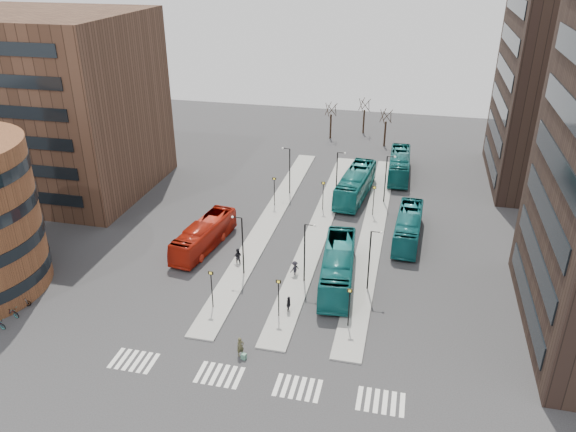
% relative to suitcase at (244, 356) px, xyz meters
% --- Properties ---
extents(ground, '(160.00, 160.00, 0.00)m').
position_rel_suitcase_xyz_m(ground, '(-0.25, -6.14, -0.24)').
color(ground, '#2A2A2C').
rests_on(ground, ground).
extents(island_left, '(2.50, 45.00, 0.15)m').
position_rel_suitcase_xyz_m(island_left, '(-4.25, 23.86, -0.17)').
color(island_left, gray).
rests_on(island_left, ground).
extents(island_mid, '(2.50, 45.00, 0.15)m').
position_rel_suitcase_xyz_m(island_mid, '(1.75, 23.86, -0.17)').
color(island_mid, gray).
rests_on(island_mid, ground).
extents(island_right, '(2.50, 45.00, 0.15)m').
position_rel_suitcase_xyz_m(island_right, '(7.75, 23.86, -0.17)').
color(island_right, gray).
rests_on(island_right, ground).
extents(suitcase, '(0.45, 0.39, 0.49)m').
position_rel_suitcase_xyz_m(suitcase, '(0.00, 0.00, 0.00)').
color(suitcase, navy).
rests_on(suitcase, ground).
extents(red_bus, '(3.94, 10.83, 2.95)m').
position_rel_suitcase_xyz_m(red_bus, '(-9.27, 16.04, 1.23)').
color(red_bus, '#AF1D0D').
rests_on(red_bus, ground).
extents(teal_bus_a, '(3.80, 12.23, 3.35)m').
position_rel_suitcase_xyz_m(teal_bus_a, '(5.44, 12.59, 1.43)').
color(teal_bus_a, '#146464').
rests_on(teal_bus_a, ground).
extents(teal_bus_b, '(4.15, 12.51, 3.42)m').
position_rel_suitcase_xyz_m(teal_bus_b, '(4.61, 33.00, 1.47)').
color(teal_bus_b, '#166F6D').
rests_on(teal_bus_b, ground).
extents(teal_bus_c, '(2.97, 10.88, 3.00)m').
position_rel_suitcase_xyz_m(teal_bus_c, '(11.58, 22.83, 1.26)').
color(teal_bus_c, '#146366').
rests_on(teal_bus_c, ground).
extents(teal_bus_d, '(2.90, 11.49, 3.19)m').
position_rel_suitcase_xyz_m(teal_bus_d, '(9.68, 41.46, 1.35)').
color(teal_bus_d, '#125E5E').
rests_on(teal_bus_d, ground).
extents(traveller, '(0.71, 0.70, 1.66)m').
position_rel_suitcase_xyz_m(traveller, '(-0.36, 0.35, 0.58)').
color(traveller, '#434028').
rests_on(traveller, ground).
extents(commuter_a, '(0.87, 0.69, 1.73)m').
position_rel_suitcase_xyz_m(commuter_a, '(-4.82, 13.68, 0.62)').
color(commuter_a, black).
rests_on(commuter_a, ground).
extents(commuter_b, '(0.41, 0.96, 1.62)m').
position_rel_suitcase_xyz_m(commuter_b, '(2.02, 6.74, 0.57)').
color(commuter_b, black).
rests_on(commuter_b, ground).
extents(commuter_c, '(1.08, 1.17, 1.58)m').
position_rel_suitcase_xyz_m(commuter_c, '(1.23, 12.77, 0.55)').
color(commuter_c, black).
rests_on(commuter_c, ground).
extents(bicycle_mid, '(1.63, 0.87, 0.94)m').
position_rel_suitcase_xyz_m(bicycle_mid, '(-21.25, 2.24, 0.23)').
color(bicycle_mid, gray).
rests_on(bicycle_mid, ground).
extents(bicycle_far, '(1.88, 0.98, 0.94)m').
position_rel_suitcase_xyz_m(bicycle_far, '(-21.25, 0.77, 0.23)').
color(bicycle_far, gray).
rests_on(bicycle_far, ground).
extents(crosswalk_stripes, '(22.35, 2.40, 0.01)m').
position_rel_suitcase_xyz_m(crosswalk_stripes, '(1.50, -2.14, -0.24)').
color(crosswalk_stripes, silver).
rests_on(crosswalk_stripes, ground).
extents(office_block, '(25.00, 20.12, 22.00)m').
position_rel_suitcase_xyz_m(office_block, '(-34.25, 27.84, 10.76)').
color(office_block, '#4F3324').
rests_on(office_block, ground).
extents(sign_poles, '(12.45, 22.12, 3.65)m').
position_rel_suitcase_xyz_m(sign_poles, '(1.35, 16.85, 2.16)').
color(sign_poles, black).
rests_on(sign_poles, ground).
extents(lamp_posts, '(14.04, 20.24, 6.12)m').
position_rel_suitcase_xyz_m(lamp_posts, '(2.39, 21.86, 3.33)').
color(lamp_posts, black).
rests_on(lamp_posts, ground).
extents(bare_trees, '(10.97, 8.14, 5.90)m').
position_rel_suitcase_xyz_m(bare_trees, '(2.42, 56.52, 2.48)').
color(bare_trees, black).
rests_on(bare_trees, ground).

